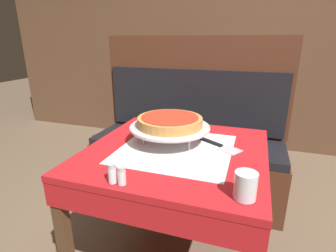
{
  "coord_description": "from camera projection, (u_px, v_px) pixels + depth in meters",
  "views": [
    {
      "loc": [
        0.34,
        -1.14,
        1.26
      ],
      "look_at": [
        -0.05,
        0.03,
        0.85
      ],
      "focal_mm": 28.0,
      "sensor_mm": 36.0,
      "label": 1
    }
  ],
  "objects": [
    {
      "name": "dining_table_front",
      "position": [
        176.0,
        165.0,
        1.32
      ],
      "size": [
        0.86,
        0.86,
        0.75
      ],
      "color": "red",
      "rests_on": "ground_plane"
    },
    {
      "name": "dining_table_rear",
      "position": [
        227.0,
        102.0,
        2.8
      ],
      "size": [
        0.61,
        0.61,
        0.74
      ],
      "color": "red",
      "rests_on": "ground_plane"
    },
    {
      "name": "booth_bench",
      "position": [
        187.0,
        152.0,
        2.18
      ],
      "size": [
        1.52,
        0.51,
        1.28
      ],
      "color": "#4C2819",
      "rests_on": "ground_plane"
    },
    {
      "name": "back_wall_panel",
      "position": [
        229.0,
        44.0,
        2.98
      ],
      "size": [
        6.0,
        0.04,
        2.4
      ],
      "primitive_type": "cube",
      "color": "brown",
      "rests_on": "ground_plane"
    },
    {
      "name": "pizza_pan_stand",
      "position": [
        170.0,
        128.0,
        1.33
      ],
      "size": [
        0.41,
        0.41,
        0.09
      ],
      "color": "#ADADB2",
      "rests_on": "dining_table_front"
    },
    {
      "name": "deep_dish_pizza",
      "position": [
        170.0,
        121.0,
        1.32
      ],
      "size": [
        0.33,
        0.33,
        0.05
      ],
      "color": "#C68E47",
      "rests_on": "pizza_pan_stand"
    },
    {
      "name": "pizza_server",
      "position": [
        216.0,
        144.0,
        1.32
      ],
      "size": [
        0.27,
        0.19,
        0.01
      ],
      "color": "#BCBCC1",
      "rests_on": "dining_table_front"
    },
    {
      "name": "water_glass_near",
      "position": [
        245.0,
        186.0,
        0.87
      ],
      "size": [
        0.08,
        0.08,
        0.1
      ],
      "color": "silver",
      "rests_on": "dining_table_front"
    },
    {
      "name": "salt_shaker",
      "position": [
        112.0,
        174.0,
        0.97
      ],
      "size": [
        0.03,
        0.03,
        0.08
      ],
      "color": "silver",
      "rests_on": "dining_table_front"
    },
    {
      "name": "pepper_shaker",
      "position": [
        122.0,
        176.0,
        0.96
      ],
      "size": [
        0.03,
        0.03,
        0.07
      ],
      "color": "silver",
      "rests_on": "dining_table_front"
    },
    {
      "name": "condiment_caddy",
      "position": [
        231.0,
        86.0,
        2.82
      ],
      "size": [
        0.15,
        0.15,
        0.15
      ],
      "color": "black",
      "rests_on": "dining_table_rear"
    }
  ]
}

